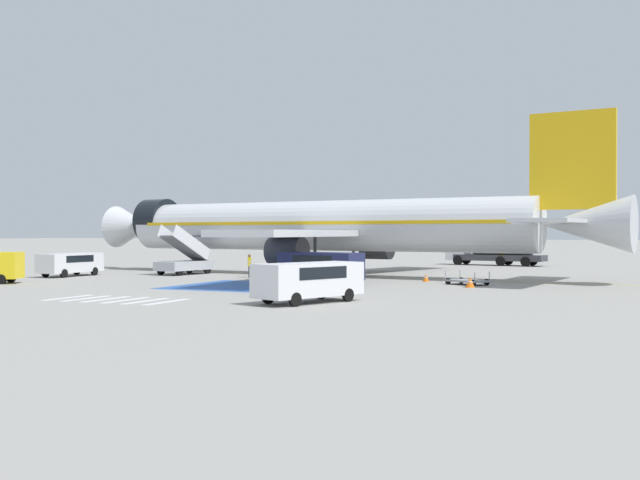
{
  "coord_description": "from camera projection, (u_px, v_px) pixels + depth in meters",
  "views": [
    {
      "loc": [
        24.88,
        -53.56,
        3.32
      ],
      "look_at": [
        2.56,
        -1.46,
        2.75
      ],
      "focal_mm": 42.0,
      "sensor_mm": 36.0,
      "label": 1
    }
  ],
  "objects": [
    {
      "name": "traffic_cone_0",
      "position": [
        426.0,
        278.0,
        50.63
      ],
      "size": [
        0.46,
        0.46,
        0.52
      ],
      "color": "orange",
      "rests_on": "ground_plane"
    },
    {
      "name": "apron_walkway_bar_5",
      "position": [
        167.0,
        302.0,
        35.71
      ],
      "size": [
        0.44,
        3.6,
        0.01
      ],
      "primitive_type": "cube",
      "color": "silver",
      "rests_on": "ground_plane"
    },
    {
      "name": "ground_crew_0",
      "position": [
        249.0,
        264.0,
        55.11
      ],
      "size": [
        0.43,
        0.48,
        1.72
      ],
      "rotation": [
        0.0,
        0.0,
        5.31
      ],
      "color": "#2D2D33",
      "rests_on": "ground_plane"
    },
    {
      "name": "ground_crew_1",
      "position": [
        286.0,
        262.0,
        55.57
      ],
      "size": [
        0.38,
        0.49,
        1.88
      ],
      "rotation": [
        0.0,
        0.0,
        5.12
      ],
      "color": "#191E38",
      "rests_on": "ground_plane"
    },
    {
      "name": "airliner",
      "position": [
        324.0,
        226.0,
        57.94
      ],
      "size": [
        44.69,
        32.75,
        11.18
      ],
      "rotation": [
        0.0,
        0.0,
        1.44
      ],
      "color": "silver",
      "rests_on": "ground_plane"
    },
    {
      "name": "traffic_cone_1",
      "position": [
        470.0,
        282.0,
        45.09
      ],
      "size": [
        0.57,
        0.57,
        0.63
      ],
      "color": "orange",
      "rests_on": "ground_plane"
    },
    {
      "name": "apron_walkway_bar_1",
      "position": [
        87.0,
        298.0,
        37.6
      ],
      "size": [
        0.44,
        3.6,
        0.01
      ],
      "primitive_type": "cube",
      "color": "silver",
      "rests_on": "ground_plane"
    },
    {
      "name": "ground_plane",
      "position": [
        297.0,
        274.0,
        59.07
      ],
      "size": [
        600.0,
        600.0,
        0.0
      ],
      "primitive_type": "plane",
      "color": "gray"
    },
    {
      "name": "apron_stand_patch_blue",
      "position": [
        236.0,
        286.0,
        46.68
      ],
      "size": [
        6.8,
        8.78,
        0.01
      ],
      "primitive_type": "cube",
      "color": "#2856A8",
      "rests_on": "ground_plane"
    },
    {
      "name": "apron_leadline_yellow",
      "position": [
        317.0,
        275.0,
        58.3
      ],
      "size": [
        77.89,
        10.09,
        0.01
      ],
      "primitive_type": "cube",
      "rotation": [
        0.0,
        0.0,
        1.44
      ],
      "color": "gold",
      "rests_on": "ground_plane"
    },
    {
      "name": "fuel_tanker",
      "position": [
        496.0,
        249.0,
        75.52
      ],
      "size": [
        10.13,
        3.92,
        3.32
      ],
      "rotation": [
        0.0,
        0.0,
        1.42
      ],
      "color": "#38383D",
      "rests_on": "ground_plane"
    },
    {
      "name": "apron_walkway_bar_0",
      "position": [
        68.0,
        298.0,
        38.07
      ],
      "size": [
        0.44,
        3.6,
        0.01
      ],
      "primitive_type": "cube",
      "color": "silver",
      "rests_on": "ground_plane"
    },
    {
      "name": "apron_walkway_bar_2",
      "position": [
        106.0,
        299.0,
        37.12
      ],
      "size": [
        0.44,
        3.6,
        0.01
      ],
      "primitive_type": "cube",
      "color": "silver",
      "rests_on": "ground_plane"
    },
    {
      "name": "apron_walkway_bar_4",
      "position": [
        146.0,
        301.0,
        36.18
      ],
      "size": [
        0.44,
        3.6,
        0.01
      ],
      "primitive_type": "cube",
      "color": "silver",
      "rests_on": "ground_plane"
    },
    {
      "name": "service_van_2",
      "position": [
        70.0,
        262.0,
        56.66
      ],
      "size": [
        1.95,
        5.41,
        1.74
      ],
      "rotation": [
        0.0,
        0.0,
        0.0
      ],
      "color": "silver",
      "rests_on": "ground_plane"
    },
    {
      "name": "service_van_0",
      "position": [
        320.0,
        265.0,
        47.72
      ],
      "size": [
        5.85,
        3.05,
        2.05
      ],
      "rotation": [
        0.0,
        0.0,
        1.35
      ],
      "color": "#1E234C",
      "rests_on": "ground_plane"
    },
    {
      "name": "baggage_cart",
      "position": [
        467.0,
        281.0,
        47.4
      ],
      "size": [
        3.0,
        2.56,
        0.87
      ],
      "rotation": [
        0.0,
        0.0,
        1.07
      ],
      "color": "gray",
      "rests_on": "ground_plane"
    },
    {
      "name": "service_van_1",
      "position": [
        309.0,
        278.0,
        35.31
      ],
      "size": [
        3.97,
        5.91,
        1.88
      ],
      "rotation": [
        0.0,
        0.0,
        2.75
      ],
      "color": "silver",
      "rests_on": "ground_plane"
    },
    {
      "name": "apron_walkway_bar_3",
      "position": [
        126.0,
        300.0,
        36.65
      ],
      "size": [
        0.44,
        3.6,
        0.01
      ],
      "primitive_type": "cube",
      "color": "silver",
      "rests_on": "ground_plane"
    },
    {
      "name": "boarding_stairs_forward",
      "position": [
        185.0,
        262.0,
        59.22
      ],
      "size": [
        2.79,
        5.43,
        3.93
      ],
      "rotation": [
        0.0,
        0.0,
        -0.13
      ],
      "color": "#ADB2BA",
      "rests_on": "ground_plane"
    }
  ]
}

